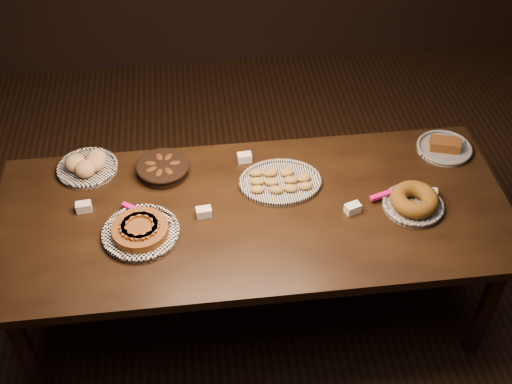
{
  "coord_description": "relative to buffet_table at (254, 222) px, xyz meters",
  "views": [
    {
      "loc": [
        -0.24,
        -2.08,
        2.86
      ],
      "look_at": [
        0.02,
        0.05,
        0.82
      ],
      "focal_mm": 45.0,
      "sensor_mm": 36.0,
      "label": 1
    }
  ],
  "objects": [
    {
      "name": "ground",
      "position": [
        0.0,
        0.0,
        -0.68
      ],
      "size": [
        5.0,
        5.0,
        0.0
      ],
      "primitive_type": "plane",
      "color": "black",
      "rests_on": "ground"
    },
    {
      "name": "bundt_cake_plate",
      "position": [
        0.74,
        -0.07,
        0.11
      ],
      "size": [
        0.34,
        0.29,
        0.09
      ],
      "rotation": [
        0.0,
        0.0,
        -0.39
      ],
      "color": "black",
      "rests_on": "buffet_table"
    },
    {
      "name": "madeleine_platter",
      "position": [
        0.15,
        0.16,
        0.09
      ],
      "size": [
        0.4,
        0.32,
        0.05
      ],
      "rotation": [
        0.0,
        0.0,
        -0.29
      ],
      "color": "black",
      "rests_on": "buffet_table"
    },
    {
      "name": "tent_cards",
      "position": [
        0.05,
        0.08,
        0.1
      ],
      "size": [
        1.69,
        0.48,
        0.04
      ],
      "color": "white",
      "rests_on": "buffet_table"
    },
    {
      "name": "buffet_table",
      "position": [
        0.0,
        0.0,
        0.0
      ],
      "size": [
        2.4,
        1.0,
        0.75
      ],
      "color": "black",
      "rests_on": "ground"
    },
    {
      "name": "bread_roll_plate",
      "position": [
        -0.78,
        0.37,
        0.11
      ],
      "size": [
        0.3,
        0.3,
        0.09
      ],
      "rotation": [
        0.0,
        0.0,
        -0.21
      ],
      "color": "white",
      "rests_on": "buffet_table"
    },
    {
      "name": "loaf_plate",
      "position": [
        1.02,
        0.32,
        0.09
      ],
      "size": [
        0.28,
        0.28,
        0.06
      ],
      "rotation": [
        0.0,
        0.0,
        -0.28
      ],
      "color": "black",
      "rests_on": "buffet_table"
    },
    {
      "name": "croissant_basket",
      "position": [
        -0.41,
        0.31,
        0.11
      ],
      "size": [
        0.26,
        0.26,
        0.07
      ],
      "rotation": [
        0.0,
        0.0,
        -0.04
      ],
      "color": "black",
      "rests_on": "buffet_table"
    },
    {
      "name": "apple_tart_plate",
      "position": [
        -0.52,
        -0.09,
        0.1
      ],
      "size": [
        0.35,
        0.36,
        0.07
      ],
      "rotation": [
        0.0,
        0.0,
        -0.1
      ],
      "color": "white",
      "rests_on": "buffet_table"
    }
  ]
}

